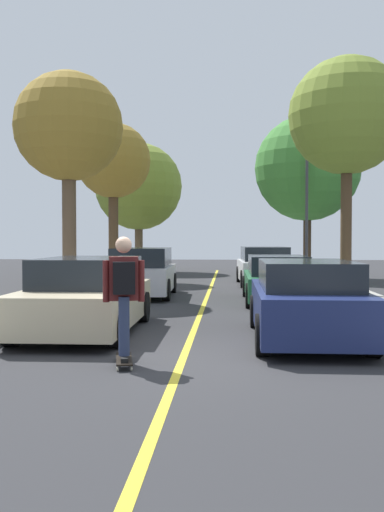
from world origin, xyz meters
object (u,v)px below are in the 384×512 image
object	(u,v)px
street_tree_left_near	(113,162)
street_tree_right_near	(308,168)
parked_car_right_nearest	(306,301)
street_tree_right_nearest	(347,117)
street_tree_left_far	(139,187)
streetlamp	(307,203)
street_tree_left_nearest	(69,128)
parked_car_left_nearest	(87,296)
skateboard	(124,359)
parked_car_left_near	(142,273)
parked_car_right_near	(277,279)
skateboarder	(124,290)
parked_car_right_far	(264,266)

from	to	relation	value
street_tree_left_near	street_tree_right_near	size ratio (longest dim) A/B	0.91
parked_car_right_nearest	street_tree_right_near	bearing A→B (deg)	82.38
street_tree_left_near	street_tree_right_nearest	bearing A→B (deg)	-37.40
street_tree_right_nearest	street_tree_right_near	size ratio (longest dim) A/B	0.98
street_tree_left_far	streetlamp	xyz separation A→B (m)	(7.90, -6.91, -1.31)
parked_car_right_nearest	street_tree_left_nearest	bearing A→B (deg)	131.61
parked_car_left_nearest	skateboard	xyz separation A→B (m)	(1.23, -2.81, -0.60)
streetlamp	skateboard	bearing A→B (deg)	-106.42
parked_car_left_nearest	parked_car_left_near	distance (m)	6.83
parked_car_left_near	skateboard	bearing A→B (deg)	-82.70
parked_car_right_near	street_tree_right_near	bearing A→B (deg)	77.74
parked_car_right_nearest	parked_car_right_near	world-z (taller)	parked_car_right_nearest
street_tree_left_far	skateboard	bearing A→B (deg)	-81.50
skateboarder	street_tree_left_nearest	bearing A→B (deg)	110.12
parked_car_right_far	street_tree_left_far	bearing A→B (deg)	127.47
parked_car_right_nearest	parked_car_right_near	bearing A→B (deg)	90.00
parked_car_left_near	street_tree_left_far	size ratio (longest dim) A/B	0.61
parked_car_right_nearest	skateboarder	world-z (taller)	skateboarder
parked_car_right_near	streetlamp	bearing A→B (deg)	76.33
parked_car_right_near	street_tree_right_nearest	distance (m)	5.30
skateboard	parked_car_right_near	bearing A→B (deg)	71.24
street_tree_left_far	street_tree_right_nearest	size ratio (longest dim) A/B	0.96
parked_car_right_nearest	parked_car_right_far	distance (m)	12.16
street_tree_right_near	streetlamp	world-z (taller)	street_tree_right_near
street_tree_left_nearest	skateboarder	world-z (taller)	street_tree_left_nearest
street_tree_left_nearest	street_tree_right_near	size ratio (longest dim) A/B	0.93
parked_car_left_near	skateboarder	distance (m)	9.75
parked_car_right_near	street_tree_left_nearest	size ratio (longest dim) A/B	0.66
street_tree_right_near	parked_car_right_far	bearing A→B (deg)	-120.28
parked_car_left_nearest	parked_car_right_near	xyz separation A→B (m)	(4.04, 5.45, -0.05)
parked_car_right_far	streetlamp	size ratio (longest dim) A/B	0.81
parked_car_left_nearest	skateboarder	world-z (taller)	skateboarder
street_tree_left_nearest	skateboard	distance (m)	10.91
skateboarder	parked_car_right_nearest	bearing A→B (deg)	38.46
parked_car_left_nearest	street_tree_left_far	size ratio (longest dim) A/B	0.65
parked_car_right_near	street_tree_left_nearest	xyz separation A→B (m)	(-6.15, 0.85, 4.44)
parked_car_left_nearest	street_tree_left_nearest	distance (m)	7.96
streetlamp	street_tree_left_nearest	bearing A→B (deg)	-141.21
parked_car_left_near	streetlamp	size ratio (longest dim) A/B	0.76
street_tree_left_nearest	street_tree_left_far	world-z (taller)	street_tree_left_far
parked_car_left_nearest	streetlamp	size ratio (longest dim) A/B	0.81
parked_car_left_near	skateboarder	size ratio (longest dim) A/B	2.38
skateboard	street_tree_left_nearest	bearing A→B (deg)	110.15
parked_car_right_nearest	street_tree_right_nearest	distance (m)	8.85
parked_car_left_near	street_tree_left_nearest	distance (m)	4.86
street_tree_right_nearest	streetlamp	bearing A→B (deg)	93.40
parked_car_right_near	street_tree_left_far	distance (m)	15.87
parked_car_right_nearest	parked_car_right_far	size ratio (longest dim) A/B	0.99
parked_car_right_near	street_tree_left_far	world-z (taller)	street_tree_left_far
parked_car_left_near	street_tree_right_near	size ratio (longest dim) A/B	0.57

